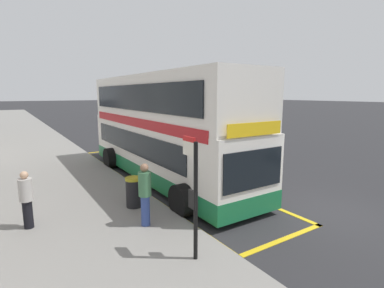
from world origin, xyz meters
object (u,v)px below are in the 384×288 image
Objects in this scene: litter_bin at (134,192)px; double_decker_bus at (162,131)px; pedestrian_waiting_near_sign at (145,192)px; pedestrian_further_back at (26,198)px; bus_stop_sign at (194,188)px; parked_car_black_distant at (115,114)px.

double_decker_bus is at bearing 48.54° from litter_bin.
double_decker_bus is 11.63× the size of litter_bin.
pedestrian_waiting_near_sign is 3.08m from pedestrian_further_back.
bus_stop_sign is 2.78× the size of litter_bin.
pedestrian_waiting_near_sign reaches higher than litter_bin.
double_decker_bus is at bearing 68.57° from bus_stop_sign.
litter_bin is (0.24, 1.42, -0.45)m from pedestrian_waiting_near_sign.
parked_car_black_distant is (9.94, 35.12, -0.90)m from bus_stop_sign.
pedestrian_further_back is 1.64× the size of litter_bin.
pedestrian_further_back is (-5.32, -2.62, -1.09)m from double_decker_bus.
bus_stop_sign is 1.70× the size of pedestrian_further_back.
double_decker_bus is 4.18× the size of bus_stop_sign.
parked_car_black_distant is at bearing 74.20° from bus_stop_sign.
pedestrian_further_back is (-2.67, 1.53, -0.10)m from pedestrian_waiting_near_sign.
bus_stop_sign is 0.63× the size of parked_car_black_distant.
bus_stop_sign is at bearing -111.43° from double_decker_bus.
pedestrian_further_back reaches higher than parked_car_black_distant.
double_decker_bus is at bearing 26.23° from pedestrian_further_back.
double_decker_bus is 2.62× the size of parked_car_black_distant.
pedestrian_further_back is (-2.90, 3.55, -0.72)m from bus_stop_sign.
bus_stop_sign is 3.61m from litter_bin.
litter_bin is at bearing 80.54° from pedestrian_waiting_near_sign.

